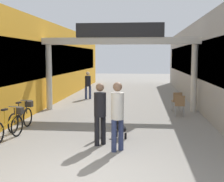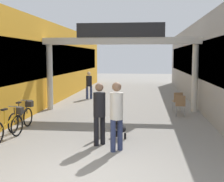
% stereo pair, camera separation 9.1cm
% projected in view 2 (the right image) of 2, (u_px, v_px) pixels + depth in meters
% --- Properties ---
extents(ground_plane, '(80.00, 80.00, 0.00)m').
position_uv_depth(ground_plane, '(88.00, 178.00, 6.42)').
color(ground_plane, gray).
extents(storefront_left, '(3.00, 26.00, 4.22)m').
position_uv_depth(storefront_left, '(35.00, 63.00, 17.61)').
color(storefront_left, gold).
rests_on(storefront_left, ground_plane).
extents(storefront_right, '(3.00, 26.00, 4.22)m').
position_uv_depth(storefront_right, '(221.00, 64.00, 16.50)').
color(storefront_right, '#9E9993').
rests_on(storefront_right, ground_plane).
extents(arcade_sign_gateway, '(7.40, 0.47, 3.99)m').
position_uv_depth(arcade_sign_gateway, '(121.00, 50.00, 14.15)').
color(arcade_sign_gateway, beige).
rests_on(arcade_sign_gateway, ground_plane).
extents(pedestrian_with_dog, '(0.48, 0.48, 1.76)m').
position_uv_depth(pedestrian_with_dog, '(99.00, 110.00, 8.71)').
color(pedestrian_with_dog, black).
rests_on(pedestrian_with_dog, ground_plane).
extents(pedestrian_companion, '(0.48, 0.48, 1.83)m').
position_uv_depth(pedestrian_companion, '(117.00, 112.00, 8.15)').
color(pedestrian_companion, navy).
rests_on(pedestrian_companion, ground_plane).
extents(pedestrian_carrying_crate, '(0.44, 0.44, 1.61)m').
position_uv_depth(pedestrian_carrying_crate, '(89.00, 83.00, 18.37)').
color(pedestrian_carrying_crate, navy).
rests_on(pedestrian_carrying_crate, ground_plane).
extents(dog_on_leash, '(0.49, 0.70, 0.49)m').
position_uv_depth(dog_on_leash, '(120.00, 128.00, 9.59)').
color(dog_on_leash, black).
rests_on(dog_on_leash, ground_plane).
extents(bicycle_orange_second, '(0.46, 1.68, 0.98)m').
position_uv_depth(bicycle_orange_second, '(9.00, 125.00, 9.35)').
color(bicycle_orange_second, black).
rests_on(bicycle_orange_second, ground_plane).
extents(bicycle_black_third, '(0.46, 1.69, 0.98)m').
position_uv_depth(bicycle_black_third, '(22.00, 117.00, 10.72)').
color(bicycle_black_third, black).
rests_on(bicycle_black_third, ground_plane).
extents(bollard_post_metal, '(0.10, 0.10, 0.93)m').
position_uv_depth(bollard_post_metal, '(100.00, 123.00, 9.48)').
color(bollard_post_metal, gray).
rests_on(bollard_post_metal, ground_plane).
extents(cafe_chair_wood_nearer, '(0.44, 0.44, 0.89)m').
position_uv_depth(cafe_chair_wood_nearer, '(180.00, 104.00, 12.93)').
color(cafe_chair_wood_nearer, gray).
rests_on(cafe_chair_wood_nearer, ground_plane).
extents(cafe_chair_wood_farther, '(0.45, 0.45, 0.89)m').
position_uv_depth(cafe_chair_wood_farther, '(178.00, 100.00, 14.07)').
color(cafe_chair_wood_farther, gray).
rests_on(cafe_chair_wood_farther, ground_plane).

